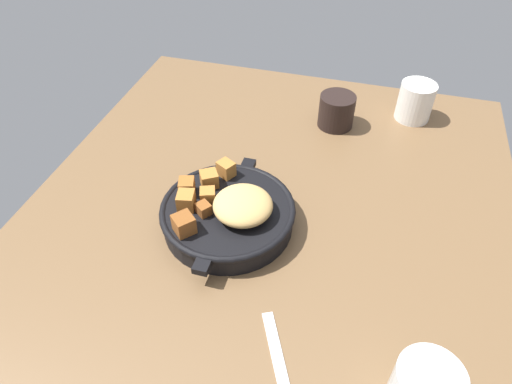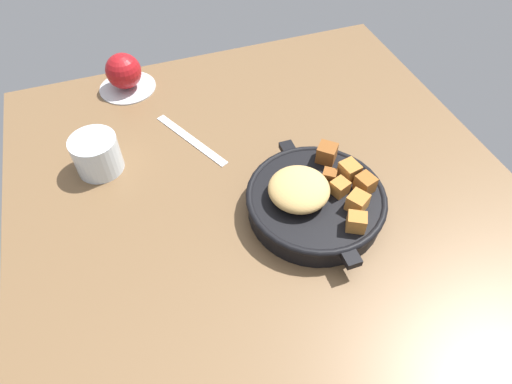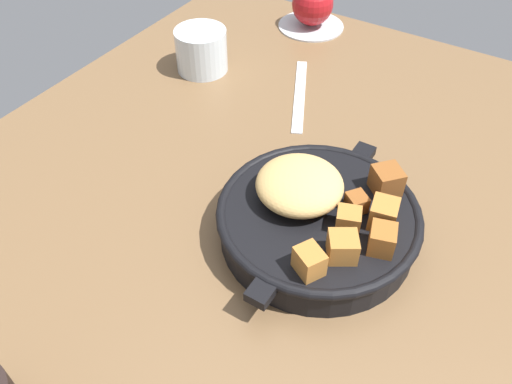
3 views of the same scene
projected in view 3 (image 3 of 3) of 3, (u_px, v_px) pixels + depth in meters
ground_plane at (264, 229)px, 63.01cm from camera, size 107.70×87.89×2.40cm
cast_iron_skillet at (318, 216)px, 58.67cm from camera, size 27.49×23.18×8.04cm
saucer_plate at (311, 25)px, 96.91cm from camera, size 12.19×12.19×0.60cm
red_apple at (313, 4)px, 94.04cm from camera, size 7.54×7.54×7.54cm
butter_knife at (300, 94)px, 80.97cm from camera, size 18.29×10.05×0.36cm
water_glass_short at (201, 50)px, 84.14cm from camera, size 8.38×8.38×6.91cm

